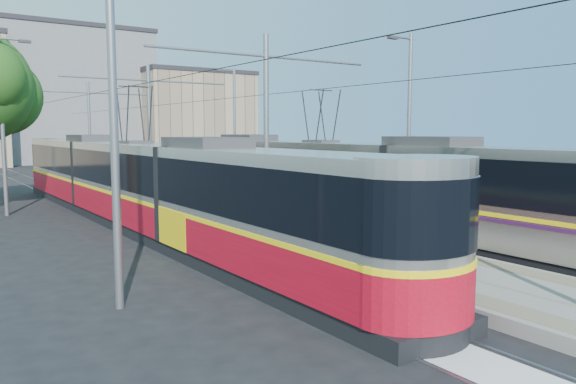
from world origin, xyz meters
TOP-DOWN VIEW (x-y plane):
  - ground at (0.00, 0.00)m, footprint 160.00×160.00m
  - platform at (0.00, 17.00)m, footprint 4.00×50.00m
  - tactile_strip_left at (-1.45, 17.00)m, footprint 0.70×50.00m
  - tactile_strip_right at (1.45, 17.00)m, footprint 0.70×50.00m
  - rails at (0.00, 17.00)m, footprint 8.71×70.00m
  - track_arrow at (-3.60, -3.00)m, footprint 1.20×5.00m
  - tram_left at (-3.60, 11.94)m, footprint 2.43×31.37m
  - tram_right at (3.60, 9.36)m, footprint 2.43×30.40m
  - catenary at (0.00, 14.15)m, footprint 9.20×70.00m
  - street_lamps at (-0.00, 21.00)m, footprint 15.18×38.22m
  - shelter at (1.19, 13.62)m, footprint 1.02×1.24m
  - building_centre at (6.00, 64.00)m, footprint 18.36×14.28m
  - building_right at (20.00, 58.00)m, footprint 14.28×10.20m

SIDE VIEW (x-z plane):
  - ground at x=0.00m, z-range 0.00..0.00m
  - track_arrow at x=-3.60m, z-range 0.00..0.01m
  - rails at x=0.00m, z-range 0.00..0.03m
  - platform at x=0.00m, z-range 0.00..0.30m
  - tactile_strip_left at x=-1.45m, z-range 0.30..0.31m
  - tactile_strip_right at x=1.45m, z-range 0.30..0.31m
  - shelter at x=1.19m, z-range 0.36..2.72m
  - tram_left at x=-3.60m, z-range -1.04..4.46m
  - tram_right at x=3.60m, z-range -0.89..4.61m
  - street_lamps at x=0.00m, z-range 0.18..8.18m
  - catenary at x=0.00m, z-range 1.02..8.02m
  - building_right at x=20.00m, z-range 0.01..11.41m
  - building_centre at x=6.00m, z-range 0.01..16.11m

